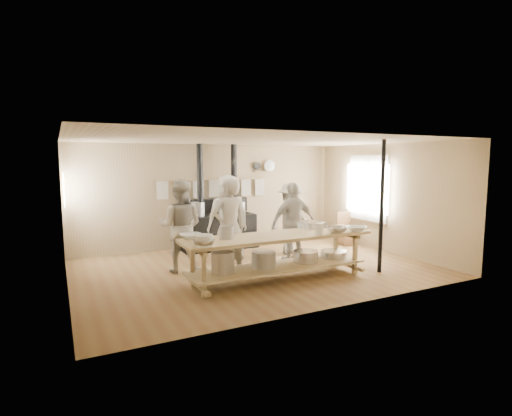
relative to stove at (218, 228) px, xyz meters
The scene contains 24 objects.
ground 2.18m from the stove, 89.82° to the right, with size 7.00×7.00×0.00m, color brown.
room_shell 2.39m from the stove, 89.82° to the right, with size 7.00×7.00×7.00m.
window_right 3.92m from the stove, 23.58° to the right, with size 0.09×1.50×1.65m.
left_opening 3.61m from the stove, behind, with size 0.00×0.90×0.90m.
stove is the anchor object (origin of this frame).
towel_rail 1.07m from the stove, 88.68° to the left, with size 3.00×0.04×0.47m.
back_wall_shelf 2.11m from the stove, 12.13° to the left, with size 0.63×0.14×0.32m.
prep_table 3.02m from the stove, 90.04° to the right, with size 3.60×0.90×0.85m.
support_post 4.11m from the stove, 59.33° to the right, with size 0.08×0.08×2.60m, color black.
cook_far_left 2.59m from the stove, 106.42° to the right, with size 0.69×0.46×1.90m, color beige.
cook_left 2.22m from the stove, 130.96° to the right, with size 0.89×0.69×1.83m, color beige.
cook_center 1.14m from the stove, 98.94° to the right, with size 0.92×0.60×1.89m, color beige.
cook_right 2.26m from the stove, 64.50° to the right, with size 1.02×0.42×1.74m, color beige.
cook_by_window 1.90m from the stove, 46.03° to the right, with size 1.09×0.62×1.68m, color beige.
chair 3.36m from the stove, 19.43° to the right, with size 0.46×0.46×0.84m.
bowl_white_a 3.12m from the stove, 119.87° to the right, with size 0.38×0.38×0.09m, color white.
bowl_steel_a 3.71m from the stove, 114.75° to the right, with size 0.35×0.35×0.11m, color silver.
bowl_white_b 3.71m from the stove, 65.06° to the right, with size 0.37×0.37×0.09m, color white.
bowl_steel_b 3.54m from the stove, 72.10° to the right, with size 0.37×0.37×0.12m, color silver.
roasting_pan 2.89m from the stove, 69.92° to the right, with size 0.49×0.33×0.11m, color #B2B2B7.
mixing_bowl_large 2.88m from the stove, 70.57° to the right, with size 0.43×0.43×0.14m, color silver.
bucket_galv 3.14m from the stove, 108.56° to the right, with size 0.25×0.25×0.23m, color gray.
deep_bowl_enamel 3.71m from the stove, 114.75° to the right, with size 0.30×0.30×0.18m, color white.
pitcher 3.44m from the stove, 78.52° to the right, with size 0.13×0.13×0.21m, color white.
Camera 1 is at (-3.59, -7.13, 2.21)m, focal length 28.00 mm.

